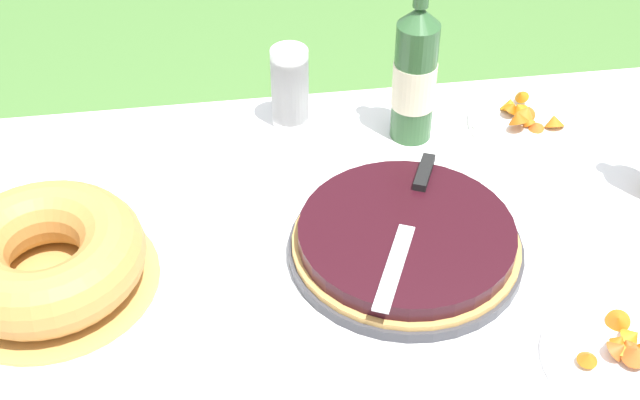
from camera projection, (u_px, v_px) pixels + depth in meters
name	position (u px, v px, depth m)	size (l,w,h in m)	color
garden_table	(315.00, 287.00, 1.50)	(1.83, 0.95, 0.72)	brown
tablecloth	(315.00, 265.00, 1.46)	(1.84, 0.96, 0.10)	white
berry_tart	(406.00, 242.00, 1.44)	(0.38, 0.38, 0.06)	#38383D
serving_knife	(411.00, 214.00, 1.44)	(0.18, 0.35, 0.01)	silver
bundt_cake	(45.00, 258.00, 1.38)	(0.34, 0.34, 0.11)	tan
cup_stack	(290.00, 87.00, 1.69)	(0.07, 0.07, 0.16)	white
cider_bottle_green	(415.00, 74.00, 1.63)	(0.08, 0.08, 0.35)	#2D562D
snack_plate_near	(526.00, 120.00, 1.73)	(0.22, 0.22, 0.06)	white
snack_plate_left	(623.00, 355.00, 1.29)	(0.23, 0.23, 0.05)	white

